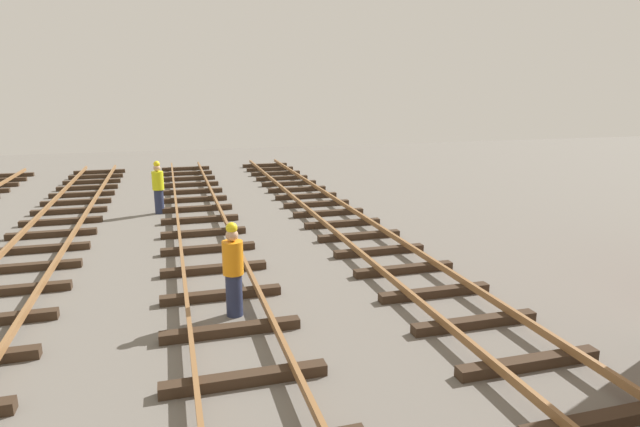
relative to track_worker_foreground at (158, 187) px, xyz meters
The scene contains 2 objects.
track_worker_foreground is the anchor object (origin of this frame).
track_worker_distant 9.60m from the track_worker_foreground, 81.27° to the right, with size 0.40×0.40×1.87m.
Camera 1 is at (-4.47, 0.57, 4.30)m, focal length 29.76 mm.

